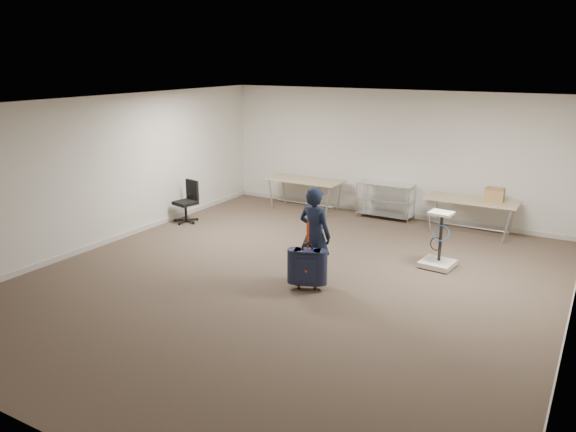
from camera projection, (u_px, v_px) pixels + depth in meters
The scene contains 10 objects.
ground at pixel (292, 280), 9.04m from camera, with size 9.00×9.00×0.00m, color #483A2B.
room_shell at pixel (329, 253), 10.17m from camera, with size 8.00×9.00×9.00m.
folding_table_left at pixel (305, 181), 13.06m from camera, with size 1.80×0.75×0.73m.
folding_table_right at pixel (472, 202), 11.23m from camera, with size 1.80×0.75×0.73m.
wire_shelf at pixel (385, 199), 12.42m from camera, with size 1.22×0.47×0.80m.
person at pixel (315, 235), 8.81m from camera, with size 0.57×0.37×1.55m, color black.
suitcase at pixel (307, 267), 8.59m from camera, with size 0.45×0.35×1.08m.
office_chair at pixel (187, 210), 12.19m from camera, with size 0.55×0.55×0.91m.
equipment_cart at pixel (438, 253), 9.54m from camera, with size 0.58×0.58×0.98m.
cardboard_box at pixel (495, 195), 11.01m from camera, with size 0.36×0.27×0.27m, color #A56B4D.
Camera 1 is at (4.17, -7.31, 3.46)m, focal length 35.00 mm.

